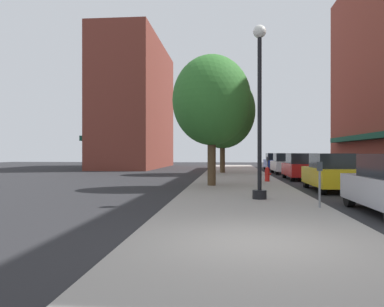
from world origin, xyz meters
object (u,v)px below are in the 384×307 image
object	(u,v)px
fire_hydrant	(267,174)
parking_meter_far	(267,164)
car_white	(284,164)
car_yellow	(332,173)
lamppost	(260,108)
tree_mid	(222,111)
car_red	(301,167)
car_blue	(275,162)
tree_near	(212,100)
parking_meter_near	(320,179)

from	to	relation	value
fire_hydrant	parking_meter_far	distance (m)	4.33
car_white	car_yellow	bearing A→B (deg)	-88.15
lamppost	car_white	xyz separation A→B (m)	(3.49, 18.58, -2.39)
tree_mid	car_white	bearing A→B (deg)	12.15
car_red	car_white	bearing A→B (deg)	87.99
car_yellow	car_blue	world-z (taller)	same
tree_mid	car_white	size ratio (longest dim) A/B	1.83
parking_meter_far	tree_near	xyz separation A→B (m)	(-3.38, -7.22, 3.26)
tree_near	car_white	bearing A→B (deg)	68.03
lamppost	car_yellow	world-z (taller)	lamppost
car_yellow	car_white	bearing A→B (deg)	91.37
lamppost	parking_meter_near	size ratio (longest dim) A/B	4.50
parking_meter_near	fire_hydrant	bearing A→B (deg)	92.48
lamppost	car_red	bearing A→B (deg)	73.17
fire_hydrant	car_blue	xyz separation A→B (m)	(2.39, 16.70, 0.29)
car_yellow	parking_meter_far	bearing A→B (deg)	104.57
lamppost	car_blue	xyz separation A→B (m)	(3.49, 25.00, -2.39)
tree_near	parking_meter_far	bearing A→B (deg)	64.90
fire_hydrant	car_red	distance (m)	4.03
fire_hydrant	tree_mid	size ratio (longest dim) A/B	0.10
car_red	car_blue	distance (m)	13.47
lamppost	fire_hydrant	xyz separation A→B (m)	(1.09, 8.30, -2.68)
car_red	car_white	distance (m)	7.06
parking_meter_far	tree_mid	size ratio (longest dim) A/B	0.17
fire_hydrant	tree_mid	world-z (taller)	tree_mid
car_red	parking_meter_far	bearing A→B (deg)	149.44
parking_meter_far	car_yellow	bearing A→B (deg)	-76.80
car_red	car_blue	bearing A→B (deg)	87.99
fire_hydrant	parking_meter_far	xyz separation A→B (m)	(0.44, 4.29, 0.43)
lamppost	parking_meter_near	xyz separation A→B (m)	(1.54, -1.96, -2.25)
parking_meter_far	car_yellow	size ratio (longest dim) A/B	0.30
tree_near	car_red	xyz separation A→B (m)	(5.33, 6.15, -3.40)
parking_meter_near	car_blue	bearing A→B (deg)	85.86
parking_meter_near	car_white	xyz separation A→B (m)	(1.95, 20.54, -0.14)
car_yellow	lamppost	bearing A→B (deg)	-127.86
fire_hydrant	parking_meter_far	size ratio (longest dim) A/B	0.60
car_white	car_blue	bearing A→B (deg)	91.85
car_yellow	car_blue	xyz separation A→B (m)	(0.00, 20.73, 0.00)
fire_hydrant	car_yellow	size ratio (longest dim) A/B	0.18
fire_hydrant	parking_meter_near	size ratio (longest dim) A/B	0.60
fire_hydrant	car_blue	bearing A→B (deg)	81.84
car_white	lamppost	bearing A→B (deg)	-98.78
fire_hydrant	tree_near	bearing A→B (deg)	-135.09
car_red	car_white	xyz separation A→B (m)	(0.00, 7.06, 0.00)
tree_mid	car_white	xyz separation A→B (m)	(4.97, 1.07, -4.20)
lamppost	car_red	xyz separation A→B (m)	(3.49, 11.53, -2.39)
tree_near	car_blue	bearing A→B (deg)	74.81
parking_meter_near	tree_near	size ratio (longest dim) A/B	0.21
car_yellow	fire_hydrant	bearing A→B (deg)	122.12
fire_hydrant	car_red	bearing A→B (deg)	53.43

